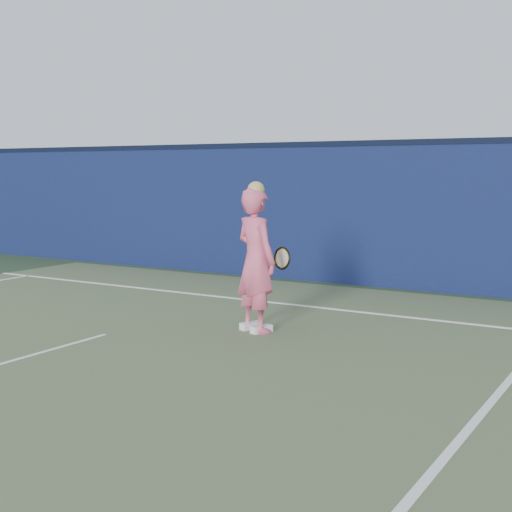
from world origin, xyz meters
The scene contains 6 objects.
ground centered at (0.00, 0.00, 0.00)m, with size 80.00×80.00×0.00m, color #283B24.
backstop_wall centered at (0.00, 6.50, 1.25)m, with size 24.00×0.40×2.50m, color #0D193B.
wall_cap centered at (0.00, 6.50, 2.55)m, with size 24.00×0.42×0.10m, color black.
player centered at (1.52, 2.17, 0.93)m, with size 0.80×0.68×1.93m.
racket centered at (1.68, 2.55, 0.92)m, with size 0.50×0.35×0.31m.
court_lines centered at (0.00, -0.33, 0.01)m, with size 11.00×12.04×0.01m.
Camera 1 is at (6.16, -5.57, 2.07)m, focal length 50.00 mm.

